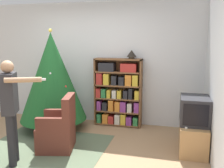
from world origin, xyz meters
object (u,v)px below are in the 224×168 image
object	(u,v)px
table_lamp	(132,54)
christmas_tree	(52,77)
armchair	(58,130)
standing_person	(11,104)
television	(195,110)
bookshelf	(118,94)

from	to	relation	value
table_lamp	christmas_tree	bearing A→B (deg)	-159.71
christmas_tree	armchair	xyz separation A→B (m)	(0.52, -0.85, -0.76)
christmas_tree	table_lamp	distance (m)	1.66
standing_person	table_lamp	distance (m)	2.53
christmas_tree	standing_person	size ratio (longest dim) A/B	1.32
television	standing_person	distance (m)	2.83
armchair	standing_person	distance (m)	0.95
television	bookshelf	bearing A→B (deg)	149.02
christmas_tree	armchair	bearing A→B (deg)	-58.37
television	table_lamp	world-z (taller)	table_lamp
television	christmas_tree	size ratio (longest dim) A/B	0.29
christmas_tree	table_lamp	bearing A→B (deg)	20.29
table_lamp	bookshelf	bearing A→B (deg)	-178.39
christmas_tree	standing_person	bearing A→B (deg)	-85.63
television	christmas_tree	bearing A→B (deg)	172.69
television	table_lamp	xyz separation A→B (m)	(-1.20, 0.90, 0.84)
television	table_lamp	distance (m)	1.72
bookshelf	television	size ratio (longest dim) A/B	2.42
christmas_tree	table_lamp	world-z (taller)	christmas_tree
bookshelf	television	xyz separation A→B (m)	(1.49, -0.89, 0.00)
bookshelf	christmas_tree	size ratio (longest dim) A/B	0.71
television	table_lamp	size ratio (longest dim) A/B	2.95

